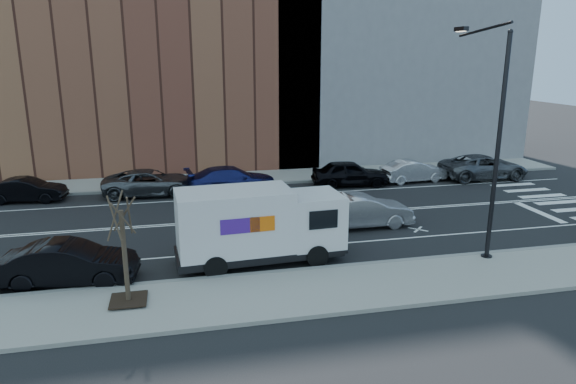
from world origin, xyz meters
name	(u,v)px	position (x,y,z in m)	size (l,w,h in m)	color
ground	(282,217)	(0.00, 0.00, 0.00)	(120.00, 120.00, 0.00)	black
sidewalk_near	(333,289)	(0.00, -8.80, 0.07)	(44.00, 3.60, 0.15)	gray
sidewalk_far	(256,178)	(0.00, 8.80, 0.07)	(44.00, 3.60, 0.15)	gray
curb_near	(319,269)	(0.00, -7.00, 0.08)	(44.00, 0.25, 0.17)	gray
curb_far	(260,184)	(0.00, 7.00, 0.08)	(44.00, 0.25, 0.17)	gray
crosswalk	(550,199)	(16.00, 0.00, 0.00)	(3.00, 14.00, 0.01)	white
road_markings	(282,217)	(0.00, 0.00, 0.00)	(40.00, 8.60, 0.01)	white
bldg_brick	(128,14)	(-8.00, 15.60, 11.00)	(26.00, 10.00, 22.00)	brown
streetlight	(492,135)	(7.00, -6.91, 5.08)	(0.44, 4.02, 9.34)	black
street_tree	(126,266)	(-7.00, -8.40, 1.45)	(1.20, 1.20, 3.75)	black
fedex_van	(259,224)	(-2.12, -5.60, 1.61)	(6.85, 2.72, 3.07)	black
far_parked_b	(27,190)	(-13.60, 6.03, 0.69)	(1.46, 4.18, 1.38)	black
far_parked_c	(150,183)	(-6.80, 6.02, 0.76)	(2.53, 5.50, 1.53)	#4E5156
far_parked_d	(232,180)	(-1.97, 5.54, 0.80)	(2.25, 5.52, 1.60)	navy
far_parked_e	(350,173)	(5.60, 5.60, 0.82)	(1.94, 4.83, 1.65)	black
far_parked_f	(413,171)	(10.07, 5.73, 0.72)	(1.52, 4.37, 1.44)	silver
far_parked_g	(484,167)	(15.10, 5.50, 0.81)	(2.70, 5.86, 1.63)	#4C4F54
driving_sedan	(362,211)	(3.50, -2.28, 0.80)	(1.70, 4.87, 1.60)	#9D9CA1
near_parked_rear_a	(70,263)	(-9.20, -6.09, 0.79)	(1.66, 4.77, 1.57)	black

